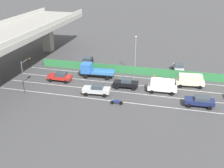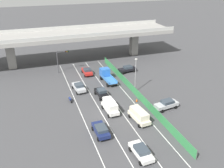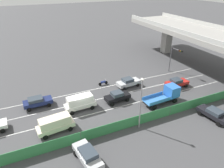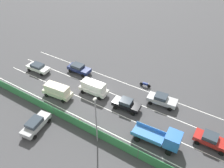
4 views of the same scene
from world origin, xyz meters
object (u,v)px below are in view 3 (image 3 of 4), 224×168
at_px(car_sedan_black, 117,96).
at_px(street_lamp, 141,99).
at_px(parked_wagon_silver, 88,155).
at_px(car_sedan_navy, 37,102).
at_px(flatbed_truck_blue, 167,94).
at_px(car_van_white, 80,102).
at_px(car_van_cream, 55,124).
at_px(traffic_light, 174,55).
at_px(motorcycle, 103,83).
at_px(parked_sedan_dark, 213,113).
at_px(traffic_cone, 108,127).
at_px(car_sedan_silver, 128,82).
at_px(car_sedan_red, 177,82).

xyz_separation_m(car_sedan_black, street_lamp, (7.27, -0.22, 3.57)).
bearing_deg(parked_wagon_silver, car_sedan_navy, -165.10).
bearing_deg(flatbed_truck_blue, car_sedan_navy, -110.29).
bearing_deg(car_van_white, car_van_cream, -50.57).
height_order(car_sedan_navy, traffic_light, traffic_light).
bearing_deg(motorcycle, traffic_light, 86.48).
height_order(car_van_cream, flatbed_truck_blue, flatbed_truck_blue).
relative_size(car_sedan_navy, traffic_light, 0.79).
relative_size(parked_sedan_dark, traffic_cone, 6.56).
distance_m(motorcycle, street_lamp, 14.30).
xyz_separation_m(car_sedan_silver, parked_wagon_silver, (13.80, -12.60, 0.02)).
relative_size(car_van_white, car_sedan_silver, 1.05).
bearing_deg(car_sedan_black, traffic_light, 109.18).
bearing_deg(car_sedan_navy, parked_sedan_dark, 58.66).
relative_size(car_sedan_navy, parked_sedan_dark, 0.95).
height_order(flatbed_truck_blue, parked_wagon_silver, flatbed_truck_blue).
height_order(car_sedan_navy, street_lamp, street_lamp).
bearing_deg(car_van_white, parked_sedan_dark, 58.48).
bearing_deg(parked_wagon_silver, traffic_light, 122.59).
distance_m(car_sedan_black, traffic_light, 16.95).
bearing_deg(motorcycle, car_sedan_red, 62.03).
height_order(car_van_cream, street_lamp, street_lamp).
bearing_deg(traffic_light, parked_sedan_dark, -18.63).
bearing_deg(car_sedan_red, flatbed_truck_blue, -55.53).
xyz_separation_m(street_lamp, traffic_cone, (-1.34, -3.97, -4.16)).
bearing_deg(car_van_white, car_sedan_red, 89.06).
bearing_deg(car_sedan_red, car_van_cream, -81.66).
xyz_separation_m(car_sedan_silver, street_lamp, (11.06, -4.34, 3.57)).
height_order(car_sedan_black, motorcycle, car_sedan_black).
bearing_deg(car_van_cream, car_sedan_black, 107.63).
distance_m(car_van_cream, traffic_cone, 7.04).
xyz_separation_m(car_sedan_navy, motorcycle, (-2.62, 12.27, -0.44)).
relative_size(flatbed_truck_blue, street_lamp, 0.84).
height_order(car_sedan_red, car_sedan_silver, car_sedan_silver).
bearing_deg(car_van_white, flatbed_truck_blue, 74.85).
bearing_deg(flatbed_truck_blue, car_van_white, -105.15).
relative_size(parked_sedan_dark, street_lamp, 0.62).
relative_size(car_van_cream, car_van_white, 1.03).
bearing_deg(traffic_cone, street_lamp, 71.35).
xyz_separation_m(car_van_cream, traffic_cone, (2.54, 6.50, -0.92)).
relative_size(car_sedan_black, traffic_cone, 6.15).
relative_size(car_sedan_black, car_sedan_navy, 0.99).
bearing_deg(car_sedan_red, car_sedan_black, -90.12).
bearing_deg(car_sedan_red, car_sedan_silver, -115.00).
relative_size(car_van_white, parked_sedan_dark, 1.04).
xyz_separation_m(car_van_white, motorcycle, (-6.16, 6.34, -0.83)).
bearing_deg(car_van_white, traffic_cone, 18.12).
height_order(flatbed_truck_blue, street_lamp, street_lamp).
distance_m(car_sedan_red, motorcycle, 13.79).
xyz_separation_m(car_van_cream, car_sedan_silver, (-7.18, 14.81, -0.32)).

